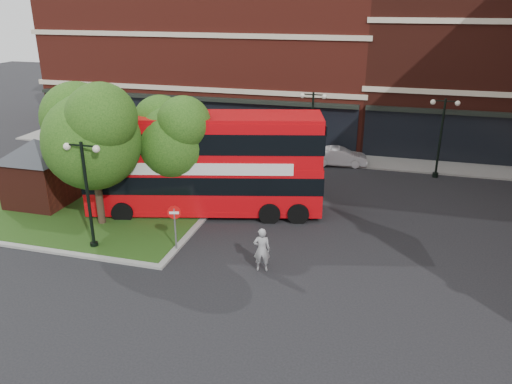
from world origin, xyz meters
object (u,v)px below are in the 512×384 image
(bus, at_px, (204,157))
(car_white, at_px, (339,157))
(woman, at_px, (262,250))
(car_silver, at_px, (203,141))

(bus, height_order, car_white, bus)
(woman, bearing_deg, car_silver, -73.72)
(bus, relative_size, car_white, 3.32)
(bus, bearing_deg, woman, -63.68)
(bus, relative_size, car_silver, 2.71)
(woman, relative_size, car_silver, 0.42)
(bus, distance_m, car_white, 11.70)
(car_silver, bearing_deg, car_white, -90.40)
(woman, distance_m, car_silver, 17.88)
(woman, distance_m, car_white, 15.04)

